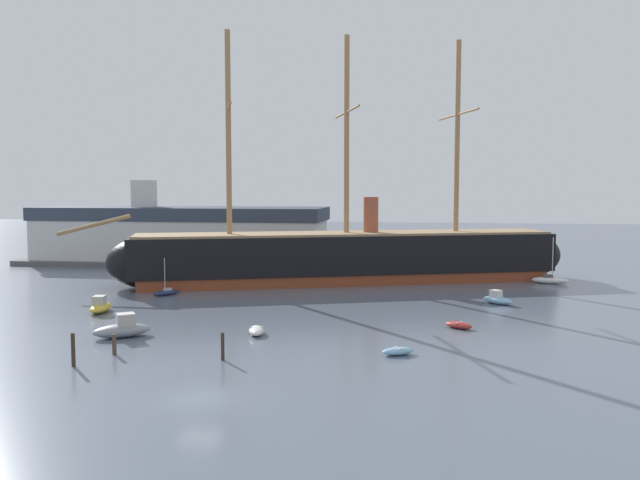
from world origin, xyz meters
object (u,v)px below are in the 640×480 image
motorboat_mid_left (100,306)px  motorboat_far_left (156,266)px  dinghy_mid_right (459,325)px  sailboat_far_right (550,280)px  mooring_piling_left_pair (223,346)px  mooring_piling_nearest (73,350)px  motorboat_distant_centre (350,264)px  sailboat_alongside_bow (166,292)px  tall_ship (346,256)px  motorboat_foreground_left (122,329)px  dockside_warehouse_left (181,235)px  dinghy_near_centre (256,331)px  dinghy_foreground_right (398,351)px  mooring_piling_right_pair (114,344)px

motorboat_mid_left → motorboat_far_left: size_ratio=0.95×
dinghy_mid_right → sailboat_far_right: sailboat_far_right is taller
mooring_piling_left_pair → mooring_piling_nearest: bearing=-162.1°
motorboat_far_left → motorboat_distant_centre: size_ratio=1.02×
sailboat_alongside_bow → tall_ship: bearing=35.1°
motorboat_foreground_left → dinghy_mid_right: motorboat_foreground_left is taller
sailboat_alongside_bow → dockside_warehouse_left: (-10.07, 30.83, 4.25)m
motorboat_far_left → tall_ship: bearing=-14.9°
motorboat_distant_centre → dinghy_near_centre: bearing=-93.6°
sailboat_far_right → mooring_piling_nearest: sailboat_far_right is taller
dinghy_near_centre → motorboat_mid_left: bearing=158.3°
motorboat_far_left → dinghy_foreground_right: bearing=-49.4°
sailboat_far_right → mooring_piling_nearest: bearing=-131.7°
motorboat_mid_left → sailboat_alongside_bow: size_ratio=0.98×
dinghy_near_centre → motorboat_distant_centre: 46.27m
dinghy_mid_right → mooring_piling_right_pair: 29.06m
motorboat_mid_left → motorboat_foreground_left: bearing=-53.9°
dinghy_near_centre → dinghy_mid_right: size_ratio=1.15×
mooring_piling_left_pair → dinghy_mid_right: bearing=37.4°
sailboat_far_right → motorboat_foreground_left: bearing=-138.2°
motorboat_distant_centre → mooring_piling_nearest: 59.05m
dinghy_foreground_right → dinghy_mid_right: bearing=63.3°
sailboat_far_right → mooring_piling_left_pair: size_ratio=3.01×
tall_ship → sailboat_alongside_bow: size_ratio=14.63×
motorboat_foreground_left → dinghy_foreground_right: motorboat_foreground_left is taller
dinghy_mid_right → motorboat_distant_centre: (-14.19, 41.07, 0.32)m
motorboat_foreground_left → sailboat_alongside_bow: size_ratio=1.14×
tall_ship → motorboat_far_left: tall_ship is taller
motorboat_foreground_left → sailboat_far_right: size_ratio=0.82×
dinghy_mid_right → mooring_piling_right_pair: bearing=-153.2°
motorboat_far_left → sailboat_far_right: bearing=-5.1°
dinghy_near_centre → motorboat_mid_left: 19.27m
dinghy_mid_right → sailboat_alongside_bow: 34.80m
dinghy_near_centre → tall_ship: bearing=82.6°
dinghy_foreground_right → motorboat_mid_left: 32.29m
dinghy_mid_right → dockside_warehouse_left: size_ratio=0.05×
mooring_piling_right_pair → sailboat_far_right: bearing=47.1°
dockside_warehouse_left → motorboat_mid_left: bearing=-79.8°
dockside_warehouse_left → motorboat_far_left: bearing=-92.4°
motorboat_foreground_left → motorboat_distant_centre: (13.72, 48.79, -0.07)m
dinghy_mid_right → dockside_warehouse_left: (-42.49, 43.49, 4.32)m
tall_ship → mooring_piling_right_pair: bearing=-108.1°
motorboat_distant_centre → mooring_piling_right_pair: 55.41m
dinghy_foreground_right → dockside_warehouse_left: 65.43m
dinghy_foreground_right → mooring_piling_left_pair: mooring_piling_left_pair is taller
motorboat_foreground_left → motorboat_mid_left: motorboat_foreground_left is taller
mooring_piling_left_pair → dockside_warehouse_left: bearing=113.8°
mooring_piling_left_pair → mooring_piling_right_pair: 8.48m
tall_ship → motorboat_mid_left: bearing=-132.2°
dinghy_mid_right → mooring_piling_left_pair: (-17.47, -13.36, 0.70)m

